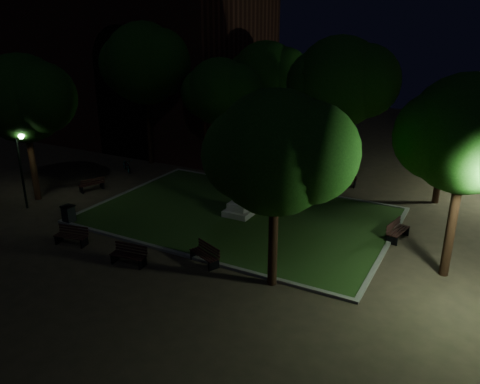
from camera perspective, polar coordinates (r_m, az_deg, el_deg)
The scene contains 23 objects.
ground at distance 23.03m, azimuth -2.44°, elevation -4.65°, with size 80.00×80.00×0.00m, color #413426.
lawn at distance 24.60m, azimuth -0.05°, elevation -2.87°, with size 15.00×10.00×0.08m, color #284819.
lawn_kerb at distance 24.59m, azimuth -0.05°, elevation -2.83°, with size 15.40×10.40×0.12m.
monument at distance 24.26m, azimuth -0.05°, elevation -0.88°, with size 1.40×1.40×3.20m.
building_main at distance 41.52m, azimuth -12.06°, elevation 16.44°, with size 20.00×12.00×15.00m.
tree_west at distance 28.00m, azimuth -24.87°, elevation 10.29°, with size 5.83×4.76×8.15m.
tree_north_wl at distance 30.66m, azimuth -2.36°, elevation 12.10°, with size 5.29×4.32×7.59m.
tree_north_er at distance 27.78m, azimuth 12.27°, elevation 12.93°, with size 6.36×5.19×9.01m.
tree_ne at distance 27.52m, azimuth 24.09°, elevation 7.60°, with size 5.02×4.10×6.56m.
tree_east at distance 18.90m, azimuth 26.20°, elevation 6.29°, with size 5.43×4.43×7.99m.
tree_se at distance 16.47m, azimuth 4.64°, elevation 4.71°, with size 5.55×4.53×7.53m.
tree_nw at distance 33.37m, azimuth -11.38°, elevation 15.10°, with size 6.77×5.53×9.77m.
tree_far_north at distance 33.89m, azimuth 3.34°, elevation 13.79°, with size 6.11×4.99×8.49m.
lamppost_sw at distance 27.36m, azimuth -25.36°, elevation 4.02°, with size 1.18×0.28×4.22m.
lamppost_nw at distance 35.69m, azimuth -7.99°, elevation 9.24°, with size 1.18×0.28×4.42m.
bench_near_left at distance 20.28m, azimuth -13.37°, elevation -7.53°, with size 1.60×0.73×0.85m.
bench_near_right at distance 19.86m, azimuth -4.23°, elevation -7.63°, with size 1.61×1.08×0.84m.
bench_west_near at distance 22.77m, azimuth -19.82°, elevation -5.08°, with size 1.61×0.85×0.84m.
bench_left_side at distance 29.58m, azimuth -17.62°, elevation 0.85°, with size 1.03×1.58×0.82m.
bench_right_side at distance 23.12m, azimuth 18.58°, elevation -4.52°, with size 0.85×1.67×0.87m.
bench_far_side at distance 29.76m, azimuth 12.39°, elevation 1.57°, with size 1.79×0.79×0.95m.
trash_bin at distance 25.15m, azimuth -20.16°, elevation -2.56°, with size 0.57×0.57×0.94m.
bicycle at distance 32.94m, azimuth -13.64°, elevation 3.22°, with size 0.57×1.65×0.86m, color black.
Camera 1 is at (10.86, -17.93, 9.53)m, focal length 35.00 mm.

